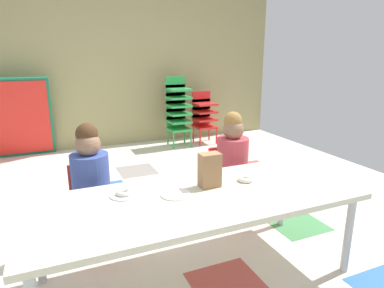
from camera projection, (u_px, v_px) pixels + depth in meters
ground_plane at (177, 221)px, 2.84m from camera, size 5.32×5.39×0.02m
back_wall at (110, 57)px, 4.88m from camera, size 5.32×0.10×2.63m
craft_table at (197, 202)px, 2.00m from camera, size 1.97×0.78×0.56m
seated_child_near_camera at (90, 175)px, 2.32m from camera, size 0.32×0.32×0.92m
seated_child_middle_seat at (232, 156)px, 2.76m from camera, size 0.34×0.34×0.92m
kid_chair_green_stack at (178, 108)px, 5.01m from camera, size 0.32×0.30×1.04m
kid_chair_red_stack at (204, 114)px, 5.20m from camera, size 0.32×0.30×0.80m
folded_activity_table at (16, 119)px, 4.40m from camera, size 0.90×0.29×1.09m
paper_bag_brown at (210, 170)px, 2.10m from camera, size 0.13×0.09×0.22m
paper_plate_near_edge at (125, 195)px, 1.99m from camera, size 0.18×0.18×0.01m
paper_plate_center_table at (175, 194)px, 2.00m from camera, size 0.18×0.18×0.01m
donut_powdered_on_plate at (124, 192)px, 1.99m from camera, size 0.10×0.10×0.03m
donut_powdered_loose at (245, 179)px, 2.21m from camera, size 0.10×0.10×0.03m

